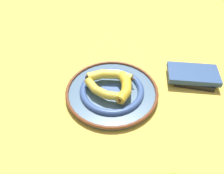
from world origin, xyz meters
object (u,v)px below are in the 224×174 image
decorative_bowl (112,91)px  banana_b (101,91)px  book_stack (194,75)px  banana_a (111,75)px  banana_c (125,88)px

decorative_bowl → banana_b: (0.04, -0.04, 0.03)m
banana_b → book_stack: banana_b is taller
banana_a → book_stack: banana_a is taller
book_stack → banana_c: bearing=-149.5°
banana_c → book_stack: bearing=-66.1°
book_stack → banana_b: bearing=-152.0°
banana_c → banana_a: bearing=41.6°
banana_a → banana_b: (0.09, -0.02, -0.00)m
banana_a → banana_b: bearing=69.6°
banana_a → book_stack: 0.35m
decorative_bowl → banana_b: banana_b is taller
banana_a → banana_b: 0.09m
decorative_bowl → banana_a: (-0.05, -0.01, 0.04)m
decorative_bowl → banana_b: bearing=-43.4°
banana_c → banana_b: bearing=102.7°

